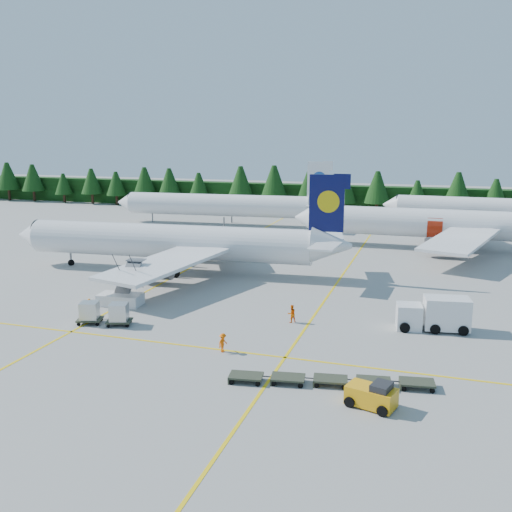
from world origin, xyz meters
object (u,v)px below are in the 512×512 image
(airliner_navy, at_px, (163,242))
(baggage_tug, at_px, (372,395))
(airliner_red, at_px, (430,224))
(service_truck, at_px, (433,314))
(airstairs, at_px, (122,296))

(airliner_navy, distance_m, baggage_tug, 42.77)
(airliner_red, height_order, baggage_tug, airliner_red)
(airliner_navy, bearing_deg, service_truck, -25.76)
(airstairs, bearing_deg, service_truck, -2.37)
(airliner_navy, xyz_separation_m, airliner_red, (32.65, 25.70, 0.06))
(airliner_red, height_order, service_truck, airliner_red)
(airliner_red, distance_m, baggage_tug, 55.96)
(airliner_red, bearing_deg, airstairs, -127.11)
(airstairs, relative_size, baggage_tug, 1.81)
(airstairs, distance_m, baggage_tug, 31.71)
(service_truck, bearing_deg, airliner_navy, 149.76)
(airliner_red, bearing_deg, service_truck, -88.75)
(airliner_navy, relative_size, service_truck, 6.63)
(airliner_red, relative_size, service_truck, 6.73)
(airstairs, xyz_separation_m, service_truck, (31.26, 1.47, 0.65))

